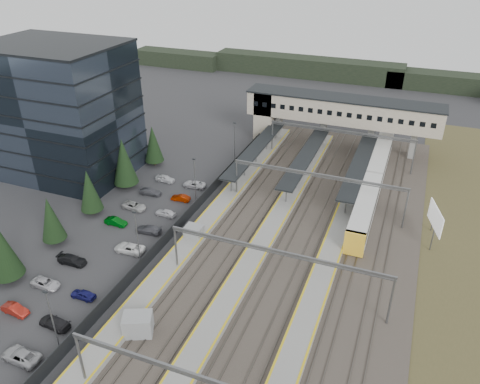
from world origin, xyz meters
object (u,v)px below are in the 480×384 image
at_px(footbridge, 328,111).
at_px(office_building, 61,111).
at_px(relay_cabin_near, 138,325).
at_px(train, 373,183).
at_px(billboard, 435,219).
at_px(relay_cabin_far, 194,233).

bearing_deg(footbridge, office_building, -145.53).
relative_size(office_building, relay_cabin_near, 6.08).
distance_m(office_building, train, 58.14).
relative_size(footbridge, billboard, 6.42).
height_order(relay_cabin_far, footbridge, footbridge).
bearing_deg(relay_cabin_near, office_building, 137.82).
relative_size(relay_cabin_far, billboard, 0.42).
relative_size(office_building, billboard, 3.86).
xyz_separation_m(relay_cabin_near, relay_cabin_far, (-2.48, 19.45, -0.19)).
relative_size(relay_cabin_near, train, 0.10).
xyz_separation_m(office_building, footbridge, (43.70, 30.00, -4.26)).
height_order(train, billboard, billboard).
bearing_deg(billboard, relay_cabin_near, -133.70).
bearing_deg(office_building, footbridge, 34.47).
xyz_separation_m(footbridge, train, (12.30, -18.05, -5.82)).
height_order(relay_cabin_near, train, train).
bearing_deg(office_building, relay_cabin_near, -42.18).
bearing_deg(relay_cabin_far, train, 46.73).
distance_m(relay_cabin_near, billboard, 44.85).
xyz_separation_m(relay_cabin_far, train, (23.10, 24.55, 0.93)).
relative_size(office_building, footbridge, 0.60).
height_order(office_building, relay_cabin_far, office_building).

